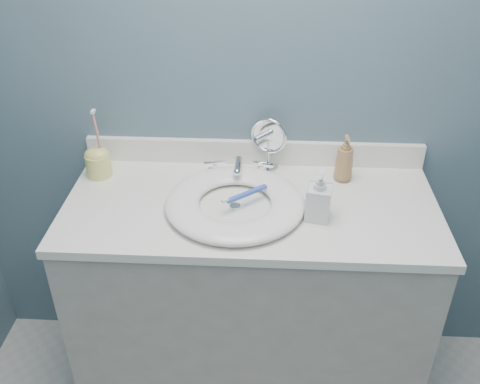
# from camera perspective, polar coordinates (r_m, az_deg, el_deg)

# --- Properties ---
(back_wall) EXTENTS (2.20, 0.02, 2.40)m
(back_wall) POSITION_cam_1_polar(r_m,az_deg,el_deg) (1.84, 1.60, 11.97)
(back_wall) COLOR slate
(back_wall) RESTS_ON ground
(vanity_cabinet) EXTENTS (1.20, 0.55, 0.85)m
(vanity_cabinet) POSITION_cam_1_polar(r_m,az_deg,el_deg) (2.04, 1.02, -11.84)
(vanity_cabinet) COLOR #AEA89F
(vanity_cabinet) RESTS_ON ground
(countertop) EXTENTS (1.22, 0.57, 0.03)m
(countertop) POSITION_cam_1_polar(r_m,az_deg,el_deg) (1.75, 1.16, -1.56)
(countertop) COLOR white
(countertop) RESTS_ON vanity_cabinet
(backsplash) EXTENTS (1.22, 0.02, 0.09)m
(backsplash) POSITION_cam_1_polar(r_m,az_deg,el_deg) (1.95, 1.47, 4.26)
(backsplash) COLOR white
(backsplash) RESTS_ON countertop
(basin) EXTENTS (0.45, 0.45, 0.04)m
(basin) POSITION_cam_1_polar(r_m,az_deg,el_deg) (1.71, -0.54, -1.14)
(basin) COLOR white
(basin) RESTS_ON countertop
(drain) EXTENTS (0.04, 0.04, 0.01)m
(drain) POSITION_cam_1_polar(r_m,az_deg,el_deg) (1.72, -0.54, -1.55)
(drain) COLOR silver
(drain) RESTS_ON countertop
(faucet) EXTENTS (0.25, 0.13, 0.07)m
(faucet) POSITION_cam_1_polar(r_m,az_deg,el_deg) (1.87, -0.16, 2.44)
(faucet) COLOR silver
(faucet) RESTS_ON countertop
(makeup_mirror) EXTENTS (0.13, 0.08, 0.20)m
(makeup_mirror) POSITION_cam_1_polar(r_m,az_deg,el_deg) (1.89, 3.06, 5.39)
(makeup_mirror) COLOR silver
(makeup_mirror) RESTS_ON countertop
(soap_bottle_amber) EXTENTS (0.07, 0.07, 0.17)m
(soap_bottle_amber) POSITION_cam_1_polar(r_m,az_deg,el_deg) (1.86, 11.10, 3.55)
(soap_bottle_amber) COLOR #A27649
(soap_bottle_amber) RESTS_ON countertop
(soap_bottle_clear) EXTENTS (0.09, 0.09, 0.16)m
(soap_bottle_clear) POSITION_cam_1_polar(r_m,az_deg,el_deg) (1.65, 8.43, -0.37)
(soap_bottle_clear) COLOR silver
(soap_bottle_clear) RESTS_ON countertop
(toothbrush_holder) EXTENTS (0.09, 0.09, 0.25)m
(toothbrush_holder) POSITION_cam_1_polar(r_m,az_deg,el_deg) (1.93, -14.91, 3.22)
(toothbrush_holder) COLOR #DED76F
(toothbrush_holder) RESTS_ON countertop
(toothbrush_lying) EXTENTS (0.14, 0.12, 0.02)m
(toothbrush_lying) POSITION_cam_1_polar(r_m,az_deg,el_deg) (1.71, 0.55, -0.27)
(toothbrush_lying) COLOR blue
(toothbrush_lying) RESTS_ON basin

